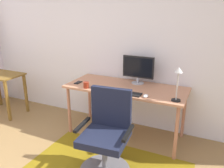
{
  "coord_description": "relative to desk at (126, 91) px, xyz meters",
  "views": [
    {
      "loc": [
        1.45,
        -1.08,
        1.8
      ],
      "look_at": [
        0.23,
        1.52,
        0.86
      ],
      "focal_mm": 36.86,
      "sensor_mm": 36.0,
      "label": 1
    }
  ],
  "objects": [
    {
      "name": "side_table",
      "position": [
        -2.28,
        -0.21,
        -0.09
      ],
      "size": [
        0.78,
        0.48,
        0.73
      ],
      "color": "brown",
      "rests_on": "ground"
    },
    {
      "name": "office_chair",
      "position": [
        0.11,
        -0.84,
        -0.3
      ],
      "size": [
        0.6,
        0.58,
        0.97
      ],
      "rotation": [
        0.0,
        0.0,
        0.09
      ],
      "color": "slate",
      "rests_on": "ground"
    },
    {
      "name": "coffee_cup",
      "position": [
        -0.48,
        -0.28,
        0.11
      ],
      "size": [
        0.08,
        0.08,
        0.09
      ],
      "primitive_type": "cylinder",
      "color": "maroon",
      "rests_on": "desk"
    },
    {
      "name": "computer_mouse",
      "position": [
        0.37,
        -0.27,
        0.08
      ],
      "size": [
        0.06,
        0.1,
        0.03
      ],
      "primitive_type": "ellipsoid",
      "color": "white",
      "rests_on": "desk"
    },
    {
      "name": "desk",
      "position": [
        0.0,
        0.0,
        0.0
      ],
      "size": [
        1.69,
        0.71,
        0.76
      ],
      "color": "tan",
      "rests_on": "ground"
    },
    {
      "name": "desk_lamp",
      "position": [
        0.73,
        -0.23,
        0.35
      ],
      "size": [
        0.11,
        0.11,
        0.41
      ],
      "color": "black",
      "rests_on": "desk"
    },
    {
      "name": "area_rug",
      "position": [
        0.11,
        -0.8,
        -0.69
      ],
      "size": [
        1.86,
        1.02,
        0.01
      ],
      "primitive_type": "cube",
      "color": "#7D6410",
      "rests_on": "ground"
    },
    {
      "name": "cell_phone",
      "position": [
        -0.71,
        -0.14,
        0.07
      ],
      "size": [
        0.07,
        0.14,
        0.01
      ],
      "primitive_type": "cube",
      "rotation": [
        0.0,
        0.0,
        0.05
      ],
      "color": "black",
      "rests_on": "desk"
    },
    {
      "name": "monitor",
      "position": [
        0.1,
        0.21,
        0.3
      ],
      "size": [
        0.46,
        0.18,
        0.4
      ],
      "color": "#B2B2B7",
      "rests_on": "desk"
    },
    {
      "name": "keyboard",
      "position": [
        0.09,
        -0.26,
        0.08
      ],
      "size": [
        0.43,
        0.13,
        0.02
      ],
      "primitive_type": "cube",
      "color": "black",
      "rests_on": "desk"
    },
    {
      "name": "wall_back",
      "position": [
        -0.33,
        0.43,
        0.61
      ],
      "size": [
        6.0,
        0.1,
        2.6
      ],
      "primitive_type": "cube",
      "color": "white",
      "rests_on": "ground"
    }
  ]
}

